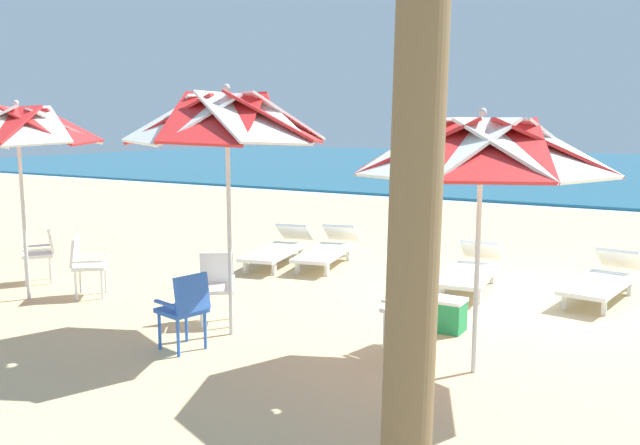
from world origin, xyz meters
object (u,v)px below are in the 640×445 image
object	(u,v)px
beach_umbrella_1	(227,121)
plastic_chair_4	(85,263)
plastic_chair_1	(185,306)
cooler_box	(444,314)
plastic_chair_3	(42,251)
beach_umbrella_0	(481,148)
plastic_chair_2	(217,283)
plastic_chair_0	(413,306)
sun_lounger_2	(328,249)
sun_lounger_1	(471,270)
beach_umbrella_2	(18,128)
sun_lounger_3	(278,248)
sun_lounger_0	(603,279)

from	to	relation	value
beach_umbrella_1	plastic_chair_4	distance (m)	3.49
plastic_chair_1	cooler_box	size ratio (longest dim) A/B	1.73
plastic_chair_1	plastic_chair_4	size ratio (longest dim) A/B	1.00
plastic_chair_3	plastic_chair_4	distance (m)	1.32
beach_umbrella_0	plastic_chair_2	size ratio (longest dim) A/B	3.01
plastic_chair_0	plastic_chair_3	distance (m)	6.19
plastic_chair_2	cooler_box	world-z (taller)	plastic_chair_2
plastic_chair_3	sun_lounger_2	world-z (taller)	plastic_chair_3
sun_lounger_1	sun_lounger_2	world-z (taller)	same
beach_umbrella_1	beach_umbrella_2	xyz separation A→B (m)	(-3.44, -0.21, -0.09)
beach_umbrella_0	sun_lounger_1	xyz separation A→B (m)	(-1.07, 3.28, -1.95)
beach_umbrella_1	sun_lounger_2	size ratio (longest dim) A/B	1.30
beach_umbrella_1	beach_umbrella_2	size ratio (longest dim) A/B	1.04
beach_umbrella_0	plastic_chair_0	xyz separation A→B (m)	(-0.78, 0.29, -1.73)
plastic_chair_0	sun_lounger_2	xyz separation A→B (m)	(-2.98, 3.34, -0.22)
plastic_chair_4	sun_lounger_3	distance (m)	3.44
beach_umbrella_0	sun_lounger_2	world-z (taller)	beach_umbrella_0
plastic_chair_1	beach_umbrella_1	bearing A→B (deg)	83.72
plastic_chair_4	sun_lounger_2	world-z (taller)	plastic_chair_4
plastic_chair_2	plastic_chair_0	bearing A→B (deg)	6.01
cooler_box	plastic_chair_3	bearing A→B (deg)	-172.23
sun_lounger_3	cooler_box	world-z (taller)	sun_lounger_3
beach_umbrella_0	cooler_box	bearing A→B (deg)	122.66
plastic_chair_2	plastic_chair_1	bearing A→B (deg)	-68.96
sun_lounger_0	sun_lounger_3	xyz separation A→B (m)	(-5.26, -0.38, 0.00)
plastic_chair_1	sun_lounger_0	bearing A→B (deg)	51.87
cooler_box	plastic_chair_4	bearing A→B (deg)	-167.38
plastic_chair_4	sun_lounger_2	xyz separation A→B (m)	(1.92, 3.61, -0.22)
plastic_chair_3	sun_lounger_0	world-z (taller)	plastic_chair_3
plastic_chair_4	sun_lounger_0	bearing A→B (deg)	29.51
plastic_chair_1	beach_umbrella_2	bearing A→B (deg)	171.88
beach_umbrella_0	plastic_chair_2	bearing A→B (deg)	179.54
plastic_chair_2	sun_lounger_2	world-z (taller)	plastic_chair_2
beach_umbrella_0	sun_lounger_3	distance (m)	5.92
plastic_chair_2	beach_umbrella_2	bearing A→B (deg)	-170.09
beach_umbrella_1	plastic_chair_3	distance (m)	4.63
sun_lounger_0	cooler_box	xyz separation A→B (m)	(-1.44, -2.51, -0.08)
plastic_chair_2	plastic_chair_3	world-z (taller)	same
plastic_chair_3	plastic_chair_1	bearing A→B (deg)	-17.07
plastic_chair_3	sun_lounger_1	bearing A→B (deg)	27.01
sun_lounger_1	cooler_box	distance (m)	2.18
sun_lounger_0	sun_lounger_1	xyz separation A→B (m)	(-1.79, -0.36, 0.00)
beach_umbrella_0	plastic_chair_3	bearing A→B (deg)	177.73
plastic_chair_0	plastic_chair_4	distance (m)	4.90
plastic_chair_1	plastic_chair_3	size ratio (longest dim) A/B	1.00
plastic_chair_1	sun_lounger_1	bearing A→B (deg)	66.73
sun_lounger_1	beach_umbrella_2	bearing A→B (deg)	-143.98
beach_umbrella_1	sun_lounger_2	xyz separation A→B (m)	(-0.93, 3.91, -2.21)
plastic_chair_0	sun_lounger_2	distance (m)	4.48
beach_umbrella_1	sun_lounger_3	size ratio (longest dim) A/B	1.30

